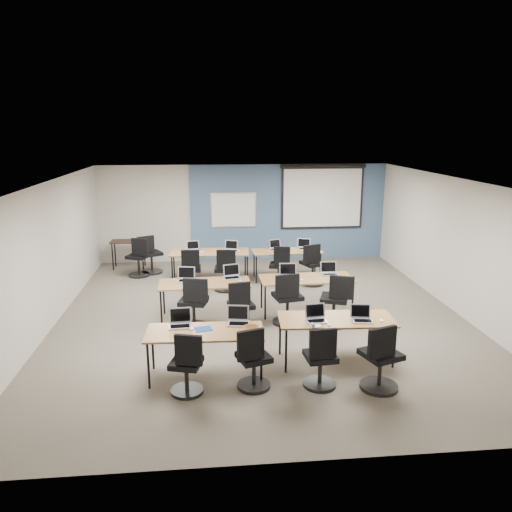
{
  "coord_description": "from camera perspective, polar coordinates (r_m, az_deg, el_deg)",
  "views": [
    {
      "loc": [
        -1.02,
        -9.32,
        3.67
      ],
      "look_at": [
        -0.06,
        0.4,
        1.16
      ],
      "focal_mm": 35.0,
      "sensor_mm": 36.0,
      "label": 1
    }
  ],
  "objects": [
    {
      "name": "mouse_3",
      "position": [
        8.11,
        14.17,
        -7.16
      ],
      "size": [
        0.07,
        0.1,
        0.04
      ],
      "primitive_type": "ellipsoid",
      "rotation": [
        0.0,
        0.0,
        -0.0
      ],
      "color": "white",
      "rests_on": "training_table_front_right"
    },
    {
      "name": "mouse_2",
      "position": [
        7.8,
        8.33,
        -7.77
      ],
      "size": [
        0.07,
        0.1,
        0.03
      ],
      "primitive_type": "ellipsoid",
      "rotation": [
        0.0,
        0.0,
        -0.12
      ],
      "color": "white",
      "rests_on": "training_table_front_right"
    },
    {
      "name": "blue_mousepad",
      "position": [
        7.62,
        -6.04,
        -8.29
      ],
      "size": [
        0.29,
        0.26,
        0.01
      ],
      "primitive_type": "cube",
      "rotation": [
        0.0,
        0.0,
        0.2
      ],
      "color": "navy",
      "rests_on": "training_table_front_left"
    },
    {
      "name": "task_chair_10",
      "position": [
        11.98,
        2.7,
        -1.43
      ],
      "size": [
        0.48,
        0.48,
        0.96
      ],
      "rotation": [
        0.0,
        0.0,
        -0.24
      ],
      "color": "black",
      "rests_on": "floor"
    },
    {
      "name": "mouse_11",
      "position": [
        12.46,
        6.89,
        0.74
      ],
      "size": [
        0.09,
        0.11,
        0.03
      ],
      "primitive_type": "ellipsoid",
      "rotation": [
        0.0,
        0.0,
        -0.34
      ],
      "color": "white",
      "rests_on": "training_table_back_right"
    },
    {
      "name": "mouse_9",
      "position": [
        12.24,
        -1.98,
        0.59
      ],
      "size": [
        0.07,
        0.1,
        0.03
      ],
      "primitive_type": "ellipsoid",
      "rotation": [
        0.0,
        0.0,
        -0.09
      ],
      "color": "white",
      "rests_on": "training_table_back_left"
    },
    {
      "name": "laptop_2",
      "position": [
        7.94,
        6.87,
        -6.91
      ],
      "size": [
        0.33,
        0.28,
        0.25
      ],
      "rotation": [
        0.0,
        0.0,
        0.13
      ],
      "color": "#A5A5AC",
      "rests_on": "training_table_front_right"
    },
    {
      "name": "task_chair_4",
      "position": [
        9.39,
        -7.07,
        -5.84
      ],
      "size": [
        0.56,
        0.56,
        1.04
      ],
      "rotation": [
        0.0,
        0.0,
        -0.22
      ],
      "color": "black",
      "rests_on": "floor"
    },
    {
      "name": "blue_accent_panel",
      "position": [
        14.16,
        3.71,
        4.98
      ],
      "size": [
        5.5,
        0.04,
        2.7
      ],
      "primitive_type": "cube",
      "color": "#3D5977",
      "rests_on": "wall_back"
    },
    {
      "name": "training_table_front_left",
      "position": [
        7.57,
        -5.86,
        -8.86
      ],
      "size": [
        1.75,
        0.73,
        0.73
      ],
      "rotation": [
        0.0,
        0.0,
        -0.04
      ],
      "color": "#8F5D37",
      "rests_on": "floor"
    },
    {
      "name": "laptop_8",
      "position": [
        12.38,
        -7.23,
        0.87
      ],
      "size": [
        0.31,
        0.27,
        0.24
      ],
      "rotation": [
        0.0,
        0.0,
        0.25
      ],
      "color": "#BDBDC1",
      "rests_on": "training_table_back_left"
    },
    {
      "name": "task_chair_1",
      "position": [
        7.29,
        -0.34,
        -12.18
      ],
      "size": [
        0.5,
        0.49,
        0.97
      ],
      "rotation": [
        0.0,
        0.0,
        0.32
      ],
      "color": "black",
      "rests_on": "floor"
    },
    {
      "name": "mouse_10",
      "position": [
        12.36,
        2.68,
        0.72
      ],
      "size": [
        0.08,
        0.11,
        0.03
      ],
      "primitive_type": "ellipsoid",
      "rotation": [
        0.0,
        0.0,
        -0.33
      ],
      "color": "white",
      "rests_on": "training_table_back_right"
    },
    {
      "name": "task_chair_9",
      "position": [
        11.52,
        -3.52,
        -1.99
      ],
      "size": [
        0.54,
        0.54,
        1.01
      ],
      "rotation": [
        0.0,
        0.0,
        -0.09
      ],
      "color": "black",
      "rests_on": "floor"
    },
    {
      "name": "task_chair_7",
      "position": [
        9.59,
        9.09,
        -5.48
      ],
      "size": [
        0.59,
        0.56,
        1.04
      ],
      "rotation": [
        0.0,
        0.0,
        -0.34
      ],
      "color": "black",
      "rests_on": "floor"
    },
    {
      "name": "laptop_7",
      "position": [
        10.41,
        8.37,
        -1.76
      ],
      "size": [
        0.34,
        0.29,
        0.25
      ],
      "rotation": [
        0.0,
        0.0,
        -0.02
      ],
      "color": "#A8A8B2",
      "rests_on": "training_table_mid_right"
    },
    {
      "name": "snack_plate",
      "position": [
        7.75,
        6.84,
        -7.91
      ],
      "size": [
        0.2,
        0.2,
        0.01
      ],
      "primitive_type": "cylinder",
      "rotation": [
        0.0,
        0.0,
        -0.22
      ],
      "color": "white",
      "rests_on": "training_table_front_right"
    },
    {
      "name": "task_chair_3",
      "position": [
        7.47,
        14.03,
        -11.74
      ],
      "size": [
        0.58,
        0.56,
        1.03
      ],
      "rotation": [
        0.0,
        0.0,
        0.34
      ],
      "color": "black",
      "rests_on": "floor"
    },
    {
      "name": "task_chair_5",
      "position": [
        9.28,
        -1.76,
        -6.18
      ],
      "size": [
        0.5,
        0.5,
        0.98
      ],
      "rotation": [
        0.0,
        0.0,
        0.21
      ],
      "color": "black",
      "rests_on": "floor"
    },
    {
      "name": "floor",
      "position": [
        10.06,
        0.59,
        -6.95
      ],
      "size": [
        8.0,
        9.0,
        0.02
      ],
      "primitive_type": "cube",
      "color": "#6B6354",
      "rests_on": "ground"
    },
    {
      "name": "wall_left",
      "position": [
        10.05,
        -22.69,
        -0.04
      ],
      "size": [
        0.04,
        9.0,
        2.7
      ],
      "primitive_type": "cube",
      "color": "beige",
      "rests_on": "ground"
    },
    {
      "name": "utility_table",
      "position": [
        13.75,
        -14.41,
        1.31
      ],
      "size": [
        0.9,
        0.5,
        0.75
      ],
      "rotation": [
        0.0,
        0.0,
        -0.01
      ],
      "color": "#2F2318",
      "rests_on": "floor"
    },
    {
      "name": "ceiling",
      "position": [
        9.42,
        0.63,
        8.53
      ],
      "size": [
        8.0,
        9.0,
        0.02
      ],
      "primitive_type": "cube",
      "color": "white",
      "rests_on": "ground"
    },
    {
      "name": "laptop_4",
      "position": [
        9.98,
        -7.97,
        -2.45
      ],
      "size": [
        0.35,
        0.3,
        0.26
      ],
      "rotation": [
        0.0,
        0.0,
        -0.2
      ],
      "color": "#A5A5AA",
      "rests_on": "training_table_mid_left"
    },
    {
      "name": "mouse_1",
      "position": [
        7.63,
        0.27,
        -8.12
      ],
      "size": [
        0.08,
        0.11,
        0.04
      ],
      "primitive_type": "ellipsoid",
      "rotation": [
        0.0,
        0.0,
        -0.1
      ],
      "color": "white",
      "rests_on": "training_table_front_left"
    },
    {
      "name": "mouse_8",
      "position": [
        12.19,
        -6.23,
        0.45
      ],
      "size": [
        0.08,
        0.11,
        0.03
      ],
      "primitive_type": "ellipsoid",
      "rotation": [
        0.0,
        0.0,
        0.27
      ],
      "color": "white",
      "rests_on": "training_table_back_left"
    },
    {
      "name": "spare_chair_b",
      "position": [
        12.94,
        -13.23,
        -0.49
      ],
      "size": [
        0.58,
        0.54,
        1.02
      ],
      "rotation": [
        0.0,
        0.0,
        -0.4
      ],
      "color": "black",
      "rests_on": "floor"
    },
    {
      "name": "laptop_10",
      "position": [
        12.46,
        2.23,
        1.06
      ],
      "size": [
        0.31,
        0.26,
        0.23
      ],
      "rotation": [
        0.0,
        0.0,
        0.33
      ],
      "color": "#B7B7C1",
      "rests_on": "training_table_back_right"
    },
    {
      "name": "task_chair_0",
      "position": [
        7.23,
        -7.88,
        -12.65
      ],
      "size": [
        0.48,
        0.47,
        0.96
      ],
      "rotation": [
        0.0,
        0.0,
        -0.26
      ],
      "color": "black",
      "rests_on": "floor"
    },
    {
      "name": "mouse_6",
      "position": [
        9.95,
        5.27,
        -2.72
      ],
      "size": [
        0.07,
        0.11,
        0.04
      ],
      "primitive_type": "ellipsoid",
      "rotation": [
        0.0,
        0.0,
        0.1
      ],
      "color": "white",
      "rests_on": "training_table_mid_right"
    },
    {
      "name": "laptop_3",
      "position": [
        8.06,
        11.98,
        -6.82
      ],
      "size": [
        0.31,
        0.27,
        0.24
      ],
      "rotation": [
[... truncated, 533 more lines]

